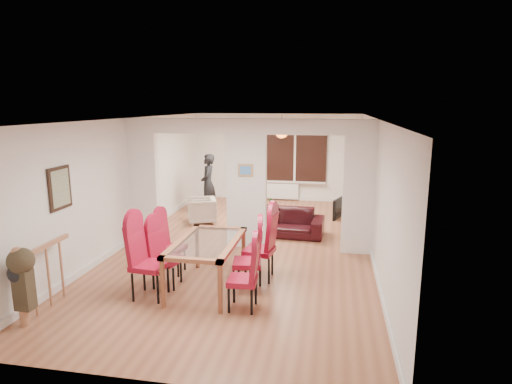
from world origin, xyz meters
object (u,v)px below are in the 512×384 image
(dining_chair_rc, at_px, (259,245))
(armchair, at_px, (202,210))
(dining_chair_lc, at_px, (172,245))
(bowl, at_px, (275,207))
(dining_chair_lb, at_px, (167,255))
(bottle, at_px, (270,203))
(television, at_px, (336,207))
(dining_table, at_px, (207,264))
(sofa, at_px, (278,221))
(coffee_table, at_px, (274,212))
(person, at_px, (208,183))
(dining_chair_la, at_px, (150,260))
(dining_chair_ra, at_px, (242,275))
(dining_chair_rb, at_px, (247,257))

(dining_chair_rc, distance_m, armchair, 3.72)
(dining_chair_lc, relative_size, bowl, 4.40)
(dining_chair_lb, height_order, bowl, dining_chair_lb)
(bottle, bearing_deg, television, 10.35)
(dining_table, bearing_deg, television, 67.13)
(sofa, relative_size, armchair, 2.97)
(dining_chair_lb, distance_m, coffee_table, 4.78)
(dining_chair_rc, relative_size, person, 0.74)
(dining_chair_la, height_order, person, person)
(dining_table, relative_size, coffee_table, 1.62)
(dining_chair_rc, relative_size, television, 1.28)
(dining_table, relative_size, dining_chair_lb, 1.62)
(dining_chair_ra, height_order, dining_chair_rc, dining_chair_rc)
(armchair, bearing_deg, dining_table, -2.39)
(sofa, height_order, bowl, sofa)
(dining_chair_lb, xyz_separation_m, dining_chair_rc, (1.40, 0.55, 0.07))
(dining_chair_la, relative_size, sofa, 0.58)
(dining_chair_lb, distance_m, television, 5.57)
(dining_table, relative_size, armchair, 2.45)
(dining_table, relative_size, dining_chair_la, 1.41)
(dining_chair_la, distance_m, dining_chair_lb, 0.45)
(dining_chair_lc, relative_size, sofa, 0.50)
(dining_chair_ra, height_order, person, person)
(dining_chair_la, bearing_deg, bowl, 82.35)
(dining_chair_rc, height_order, coffee_table, dining_chair_rc)
(dining_chair_ra, height_order, bottle, dining_chair_ra)
(dining_chair_la, xyz_separation_m, dining_chair_rc, (1.50, 0.98, -0.01))
(sofa, height_order, television, sofa)
(dining_chair_lc, height_order, bowl, dining_chair_lc)
(dining_chair_rc, bearing_deg, sofa, 98.39)
(person, bearing_deg, dining_chair_lb, -1.65)
(person, relative_size, television, 1.73)
(armchair, xyz_separation_m, bottle, (1.58, 0.87, 0.06))
(dining_chair_ra, distance_m, dining_chair_rc, 1.11)
(dining_chair_la, xyz_separation_m, dining_chair_ra, (1.45, -0.12, -0.09))
(armchair, height_order, bottle, armchair)
(dining_chair_lb, relative_size, dining_chair_rb, 0.96)
(dining_chair_rb, xyz_separation_m, bottle, (-0.29, 4.50, -0.17))
(dining_chair_rb, relative_size, armchair, 1.58)
(bowl, bearing_deg, dining_table, -96.12)
(person, bearing_deg, dining_chair_ra, 11.12)
(dining_chair_rc, bearing_deg, dining_table, -137.78)
(dining_chair_la, bearing_deg, person, 103.13)
(dining_table, height_order, bowl, dining_table)
(dining_chair_rb, bearing_deg, dining_chair_la, -168.83)
(dining_chair_rb, distance_m, person, 5.10)
(dining_chair_ra, relative_size, television, 1.11)
(dining_chair_lb, bearing_deg, sofa, 79.77)
(dining_chair_lc, bearing_deg, person, 106.18)
(dining_table, relative_size, person, 1.06)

